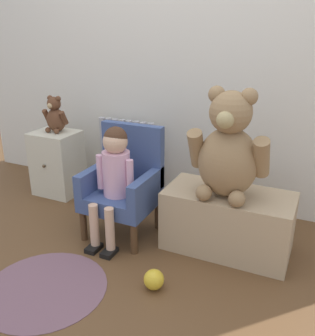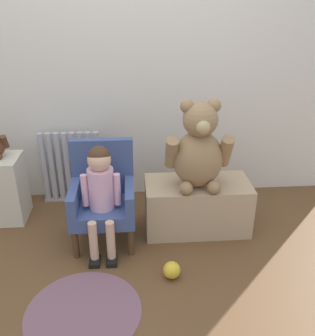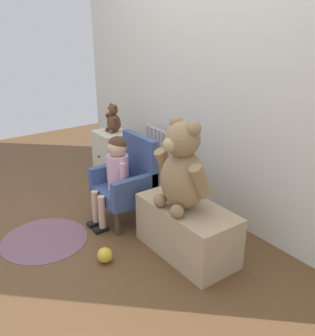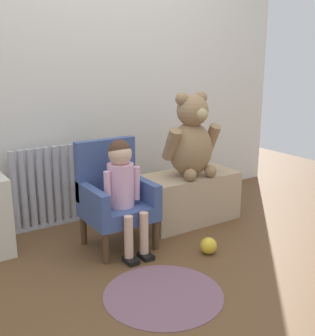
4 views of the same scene
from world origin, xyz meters
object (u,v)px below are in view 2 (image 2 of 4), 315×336
(low_bench, at_px, (197,206))
(large_teddy_bear, at_px, (199,150))
(floor_rug, at_px, (83,312))
(child_figure, at_px, (101,185))
(small_dresser, at_px, (1,189))
(radiator, at_px, (71,168))
(child_armchair, at_px, (103,195))
(toy_ball, at_px, (172,270))

(low_bench, distance_m, large_teddy_bear, 0.46)
(low_bench, bearing_deg, floor_rug, -134.21)
(child_figure, height_order, large_teddy_bear, large_teddy_bear)
(small_dresser, distance_m, child_figure, 0.92)
(radiator, relative_size, small_dresser, 1.18)
(radiator, xyz_separation_m, child_armchair, (0.29, -0.55, 0.04))
(radiator, height_order, child_armchair, child_armchair)
(child_armchair, xyz_separation_m, child_figure, (-0.00, -0.11, 0.14))
(low_bench, relative_size, toy_ball, 6.92)
(radiator, height_order, floor_rug, radiator)
(floor_rug, bearing_deg, toy_ball, 25.36)
(child_armchair, bearing_deg, low_bench, 5.90)
(radiator, bearing_deg, child_figure, -66.14)
(floor_rug, bearing_deg, small_dresser, 125.00)
(radiator, height_order, small_dresser, radiator)
(radiator, distance_m, floor_rug, 1.31)
(child_figure, height_order, low_bench, child_figure)
(low_bench, bearing_deg, small_dresser, 170.93)
(child_figure, bearing_deg, radiator, 113.86)
(low_bench, relative_size, large_teddy_bear, 1.21)
(floor_rug, bearing_deg, low_bench, 45.79)
(large_teddy_bear, height_order, toy_ball, large_teddy_bear)
(child_armchair, height_order, child_figure, child_figure)
(child_figure, distance_m, floor_rug, 0.77)
(child_armchair, relative_size, toy_ball, 6.51)
(radiator, distance_m, child_armchair, 0.62)
(small_dresser, height_order, child_armchair, child_armchair)
(floor_rug, distance_m, toy_ball, 0.57)
(child_armchair, bearing_deg, large_teddy_bear, 2.49)
(child_figure, relative_size, floor_rug, 1.13)
(large_teddy_bear, distance_m, floor_rug, 1.22)
(child_armchair, height_order, floor_rug, child_armchair)
(small_dresser, relative_size, toy_ball, 4.72)
(small_dresser, distance_m, child_armchair, 0.85)
(large_teddy_bear, height_order, floor_rug, large_teddy_bear)
(child_figure, relative_size, toy_ball, 6.79)
(floor_rug, bearing_deg, child_figure, 81.76)
(child_armchair, xyz_separation_m, large_teddy_bear, (0.65, 0.03, 0.31))
(radiator, bearing_deg, toy_ball, -54.40)
(floor_rug, height_order, toy_ball, toy_ball)
(radiator, xyz_separation_m, floor_rug, (0.21, -1.25, -0.30))
(small_dresser, distance_m, large_teddy_bear, 1.52)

